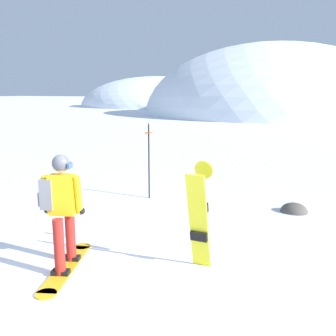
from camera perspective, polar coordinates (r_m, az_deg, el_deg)
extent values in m
plane|color=white|center=(5.50, -13.74, -17.14)|extent=(300.00, 300.00, 0.00)
ellipsoid|color=white|center=(44.55, 14.85, 7.60)|extent=(28.09, 25.28, 15.41)
ellipsoid|color=white|center=(66.72, -1.84, 9.08)|extent=(25.74, 23.16, 10.02)
cube|color=orange|center=(6.13, -14.75, -13.98)|extent=(0.79, 1.56, 0.02)
cylinder|color=orange|center=(6.80, -12.54, -11.26)|extent=(0.28, 0.28, 0.02)
cylinder|color=orange|center=(5.48, -17.55, -17.34)|extent=(0.28, 0.28, 0.02)
cube|color=black|center=(6.31, -14.03, -12.74)|extent=(0.28, 0.22, 0.06)
cube|color=black|center=(5.91, -15.56, -14.58)|extent=(0.28, 0.22, 0.06)
cylinder|color=maroon|center=(6.17, -14.20, -9.51)|extent=(0.15, 0.15, 0.82)
cylinder|color=maroon|center=(5.75, -15.76, -11.16)|extent=(0.15, 0.15, 0.82)
cube|color=#F4A314|center=(5.74, -15.30, -3.80)|extent=(0.41, 0.33, 0.58)
cylinder|color=#F4A314|center=(5.83, -17.44, -3.71)|extent=(0.15, 0.20, 0.57)
cylinder|color=#F4A314|center=(5.67, -13.12, -3.88)|extent=(0.15, 0.20, 0.57)
sphere|color=black|center=(5.94, -17.33, -5.93)|extent=(0.11, 0.11, 0.11)
sphere|color=black|center=(5.77, -12.69, -6.18)|extent=(0.11, 0.11, 0.11)
cube|color=slate|center=(5.81, -17.17, -3.53)|extent=(0.26, 0.32, 0.44)
cube|color=slate|center=(5.87, -18.04, -4.24)|extent=(0.12, 0.21, 0.20)
sphere|color=beige|center=(5.65, -15.53, 0.37)|extent=(0.21, 0.21, 0.21)
sphere|color=#4C4C56|center=(5.65, -15.54, 0.67)|extent=(0.25, 0.25, 0.25)
cube|color=navy|center=(5.61, -14.28, 0.35)|extent=(0.09, 0.17, 0.08)
cube|color=yellow|center=(5.62, 4.51, -7.99)|extent=(0.28, 0.40, 1.48)
cylinder|color=yellow|center=(5.60, 5.28, -0.26)|extent=(0.28, 0.09, 0.28)
cube|color=black|center=(5.58, 4.65, -5.76)|extent=(0.25, 0.10, 0.15)
cube|color=black|center=(5.72, 4.58, -9.98)|extent=(0.25, 0.10, 0.15)
cylinder|color=black|center=(9.36, -2.83, 0.84)|extent=(0.04, 0.04, 1.79)
cylinder|color=orange|center=(9.25, -2.87, 5.18)|extent=(0.20, 0.20, 0.02)
cone|color=black|center=(9.23, -2.88, 6.54)|extent=(0.04, 0.04, 0.08)
ellipsoid|color=#4C4742|center=(8.90, 18.08, -6.19)|extent=(0.59, 0.50, 0.41)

